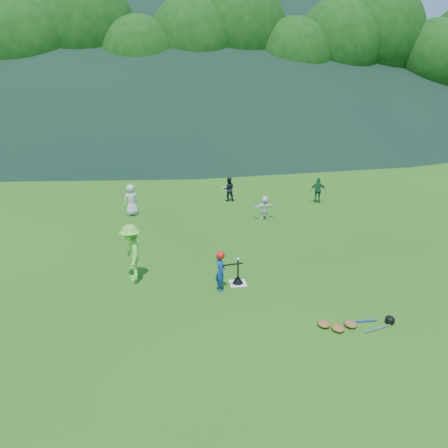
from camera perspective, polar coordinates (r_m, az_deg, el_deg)
name	(u,v)px	position (r m, az deg, el deg)	size (l,w,h in m)	color
ground	(238,284)	(12.12, 1.82, -7.79)	(120.00, 120.00, 0.00)	#225713
home_plate	(238,283)	(12.12, 1.82, -7.75)	(0.45, 0.45, 0.02)	silver
baseball	(238,259)	(11.81, 1.85, -4.59)	(0.08, 0.08, 0.08)	white
batter_child	(220,271)	(11.56, -0.47, -6.19)	(0.39, 0.26, 1.08)	#163F9B
adult_coach	(131,253)	(12.31, -12.01, -3.68)	(1.04, 0.60, 1.61)	#66D33E
fielder_a	(131,200)	(18.20, -12.02, 3.09)	(0.63, 0.41, 1.28)	silver
fielder_b	(229,189)	(19.92, 0.61, 4.58)	(0.53, 0.42, 1.10)	black
fielder_c	(318,190)	(20.07, 12.19, 4.32)	(0.67, 0.28, 1.14)	#1B5B34
fielder_d	(265,208)	(17.37, 5.31, 2.13)	(0.89, 0.28, 0.96)	white
batting_tee	(238,279)	(12.06, 1.82, -7.24)	(0.30, 0.30, 0.68)	black
batter_gear	(221,256)	(11.39, -0.36, -4.20)	(0.73, 0.26, 0.44)	red
equipment_pile	(351,324)	(10.58, 16.23, -12.43)	(1.80, 0.62, 0.19)	olive
outfield_fence	(179,134)	(39.00, -5.84, 11.65)	(70.07, 0.08, 1.33)	gray
tree_line	(176,45)	(44.63, -6.35, 22.17)	(70.04, 11.40, 14.82)	#382314
distant_hills	(121,24)	(93.14, -13.34, 24.12)	(155.00, 140.00, 32.00)	black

